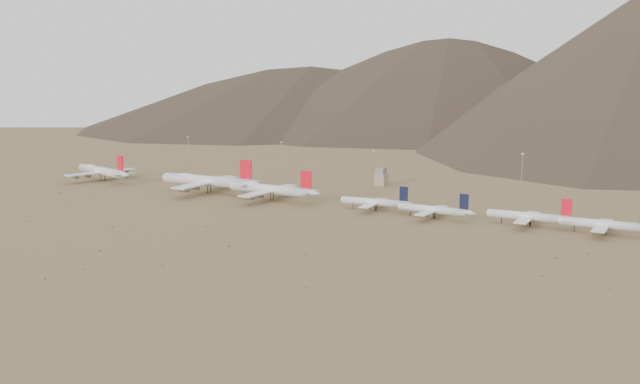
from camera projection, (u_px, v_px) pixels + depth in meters
The scene contains 15 objects.
ground at pixel (242, 210), 400.63m from camera, with size 3000.00×3000.00×0.00m, color #93754C.
mountain_ridge at pixel (572, 26), 1144.38m from camera, with size 4400.00×1000.00×300.00m.
widebody_west at pixel (102, 171), 509.06m from camera, with size 66.42×52.40×20.15m.
widebody_centre at pixel (208, 181), 457.19m from camera, with size 77.25×59.41×22.93m.
widebody_east at pixel (271, 189), 430.48m from camera, with size 66.64×51.02×19.79m.
narrowbody_a at pixel (376, 202), 399.31m from camera, with size 44.50×32.15×14.70m.
narrowbody_b at pixel (435, 210), 377.26m from camera, with size 44.89×32.17×14.80m.
narrowbody_c at pixel (531, 217), 358.31m from camera, with size 47.03×33.67×15.51m.
narrowbody_d at pixel (607, 225), 339.69m from camera, with size 46.86×33.51×15.46m.
control_tower at pixel (381, 178), 487.47m from camera, with size 8.00×8.00×12.00m.
mast_far_west at pixel (188, 150), 576.23m from camera, with size 2.00×0.60×25.70m.
mast_west at pixel (282, 157), 530.46m from camera, with size 2.00×0.60×25.70m.
mast_centre at pixel (374, 168), 471.71m from camera, with size 2.00×0.60×25.70m.
mast_east at pixel (522, 171), 456.87m from camera, with size 2.00×0.60×25.70m.
desert_scrub at pixel (112, 241), 327.65m from camera, with size 400.46×174.82×0.91m.
Camera 1 is at (234.77, -318.62, 76.99)m, focal length 40.00 mm.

